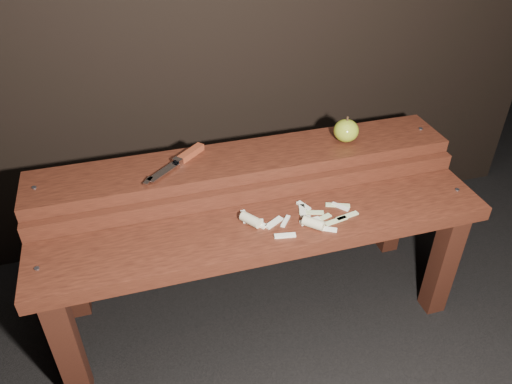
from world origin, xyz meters
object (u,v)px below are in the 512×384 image
object	(u,v)px
bench_front_tier	(269,248)
knife	(184,158)
bench_rear_tier	(246,182)
apple	(346,131)

from	to	relation	value
bench_front_tier	knife	distance (m)	0.34
bench_front_tier	bench_rear_tier	world-z (taller)	bench_rear_tier
knife	bench_rear_tier	bearing A→B (deg)	-8.97
bench_front_tier	apple	size ratio (longest dim) A/B	15.35
apple	knife	distance (m)	0.48
knife	apple	bearing A→B (deg)	-2.69
bench_front_tier	knife	world-z (taller)	knife
bench_front_tier	knife	xyz separation A→B (m)	(-0.17, 0.25, 0.16)
bench_front_tier	knife	bearing A→B (deg)	123.71
bench_front_tier	bench_rear_tier	xyz separation A→B (m)	(0.00, 0.23, 0.06)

